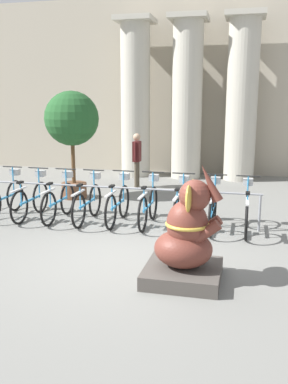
{
  "coord_description": "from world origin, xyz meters",
  "views": [
    {
      "loc": [
        1.97,
        -6.53,
        2.58
      ],
      "look_at": [
        0.26,
        0.54,
        1.0
      ],
      "focal_mm": 40.0,
      "sensor_mm": 36.0,
      "label": 1
    }
  ],
  "objects_px": {
    "bicycle_1": "(31,199)",
    "bicycle_7": "(213,209)",
    "bicycle_3": "(88,202)",
    "bicycle_6": "(180,207)",
    "elephant_statue": "(186,242)",
    "bicycle_8": "(247,211)",
    "bicycle_0": "(4,197)",
    "person_pedestrian": "(137,156)",
    "potted_tree": "(72,123)",
    "bicycle_5": "(149,205)",
    "bicycle_2": "(59,201)",
    "bicycle_4": "(118,203)"
  },
  "relations": [
    {
      "from": "bicycle_4",
      "to": "elephant_statue",
      "type": "distance_m",
      "value": 3.17
    },
    {
      "from": "bicycle_6",
      "to": "person_pedestrian",
      "type": "relative_size",
      "value": 1.05
    },
    {
      "from": "bicycle_3",
      "to": "bicycle_5",
      "type": "distance_m",
      "value": 1.33
    },
    {
      "from": "bicycle_1",
      "to": "bicycle_7",
      "type": "relative_size",
      "value": 1.0
    },
    {
      "from": "bicycle_1",
      "to": "person_pedestrian",
      "type": "xyz_separation_m",
      "value": [
        1.44,
        3.77,
        0.53
      ]
    },
    {
      "from": "bicycle_2",
      "to": "bicycle_5",
      "type": "height_order",
      "value": "same"
    },
    {
      "from": "bicycle_1",
      "to": "elephant_statue",
      "type": "bearing_deg",
      "value": -33.65
    },
    {
      "from": "bicycle_3",
      "to": "bicycle_7",
      "type": "height_order",
      "value": "same"
    },
    {
      "from": "bicycle_0",
      "to": "elephant_statue",
      "type": "height_order",
      "value": "elephant_statue"
    },
    {
      "from": "bicycle_4",
      "to": "person_pedestrian",
      "type": "xyz_separation_m",
      "value": [
        -0.55,
        3.7,
        0.53
      ]
    },
    {
      "from": "bicycle_5",
      "to": "elephant_statue",
      "type": "relative_size",
      "value": 0.97
    },
    {
      "from": "bicycle_3",
      "to": "elephant_statue",
      "type": "distance_m",
      "value": 3.55
    },
    {
      "from": "person_pedestrian",
      "to": "potted_tree",
      "type": "height_order",
      "value": "potted_tree"
    },
    {
      "from": "person_pedestrian",
      "to": "potted_tree",
      "type": "xyz_separation_m",
      "value": [
        -1.29,
        -1.71,
        1.02
      ]
    },
    {
      "from": "bicycle_6",
      "to": "elephant_statue",
      "type": "bearing_deg",
      "value": -79.37
    },
    {
      "from": "bicycle_6",
      "to": "bicycle_3",
      "type": "bearing_deg",
      "value": -178.66
    },
    {
      "from": "bicycle_1",
      "to": "bicycle_3",
      "type": "height_order",
      "value": "same"
    },
    {
      "from": "person_pedestrian",
      "to": "bicycle_2",
      "type": "bearing_deg",
      "value": -101.7
    },
    {
      "from": "bicycle_8",
      "to": "elephant_statue",
      "type": "distance_m",
      "value": 2.71
    },
    {
      "from": "elephant_statue",
      "to": "potted_tree",
      "type": "bearing_deg",
      "value": 128.42
    },
    {
      "from": "bicycle_3",
      "to": "bicycle_8",
      "type": "relative_size",
      "value": 1.0
    },
    {
      "from": "bicycle_5",
      "to": "bicycle_1",
      "type": "bearing_deg",
      "value": -178.49
    },
    {
      "from": "bicycle_0",
      "to": "person_pedestrian",
      "type": "distance_m",
      "value": 4.34
    },
    {
      "from": "bicycle_0",
      "to": "bicycle_3",
      "type": "height_order",
      "value": "same"
    },
    {
      "from": "bicycle_3",
      "to": "bicycle_5",
      "type": "bearing_deg",
      "value": 2.34
    },
    {
      "from": "bicycle_8",
      "to": "person_pedestrian",
      "type": "distance_m",
      "value": 4.94
    },
    {
      "from": "bicycle_2",
      "to": "person_pedestrian",
      "type": "relative_size",
      "value": 1.05
    },
    {
      "from": "elephant_statue",
      "to": "potted_tree",
      "type": "relative_size",
      "value": 0.62
    },
    {
      "from": "bicycle_5",
      "to": "potted_tree",
      "type": "relative_size",
      "value": 0.61
    },
    {
      "from": "bicycle_8",
      "to": "bicycle_4",
      "type": "bearing_deg",
      "value": 179.43
    },
    {
      "from": "bicycle_2",
      "to": "bicycle_7",
      "type": "bearing_deg",
      "value": 0.95
    },
    {
      "from": "bicycle_0",
      "to": "bicycle_1",
      "type": "bearing_deg",
      "value": -1.66
    },
    {
      "from": "person_pedestrian",
      "to": "potted_tree",
      "type": "relative_size",
      "value": 0.57
    },
    {
      "from": "bicycle_0",
      "to": "bicycle_2",
      "type": "relative_size",
      "value": 1.0
    },
    {
      "from": "bicycle_3",
      "to": "potted_tree",
      "type": "bearing_deg",
      "value": 119.74
    },
    {
      "from": "bicycle_8",
      "to": "bicycle_1",
      "type": "bearing_deg",
      "value": -179.45
    },
    {
      "from": "bicycle_5",
      "to": "person_pedestrian",
      "type": "height_order",
      "value": "person_pedestrian"
    },
    {
      "from": "bicycle_1",
      "to": "bicycle_6",
      "type": "height_order",
      "value": "same"
    },
    {
      "from": "bicycle_2",
      "to": "elephant_statue",
      "type": "xyz_separation_m",
      "value": [
        3.14,
        -2.54,
        0.16
      ]
    },
    {
      "from": "bicycle_8",
      "to": "bicycle_0",
      "type": "bearing_deg",
      "value": -179.73
    },
    {
      "from": "bicycle_5",
      "to": "bicycle_6",
      "type": "distance_m",
      "value": 0.66
    },
    {
      "from": "bicycle_7",
      "to": "bicycle_5",
      "type": "bearing_deg",
      "value": 179.97
    },
    {
      "from": "bicycle_0",
      "to": "bicycle_7",
      "type": "height_order",
      "value": "same"
    },
    {
      "from": "potted_tree",
      "to": "bicycle_2",
      "type": "bearing_deg",
      "value": -76.06
    },
    {
      "from": "bicycle_0",
      "to": "bicycle_6",
      "type": "height_order",
      "value": "same"
    },
    {
      "from": "bicycle_6",
      "to": "bicycle_1",
      "type": "bearing_deg",
      "value": -178.92
    },
    {
      "from": "bicycle_1",
      "to": "bicycle_3",
      "type": "distance_m",
      "value": 1.32
    },
    {
      "from": "bicycle_8",
      "to": "person_pedestrian",
      "type": "height_order",
      "value": "person_pedestrian"
    },
    {
      "from": "bicycle_4",
      "to": "bicycle_7",
      "type": "relative_size",
      "value": 1.0
    },
    {
      "from": "bicycle_8",
      "to": "bicycle_3",
      "type": "bearing_deg",
      "value": -179.51
    }
  ]
}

